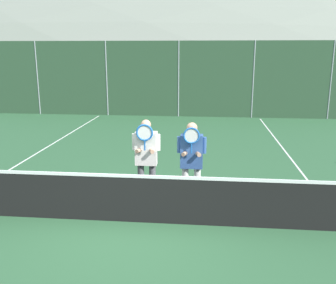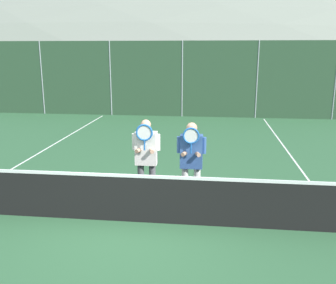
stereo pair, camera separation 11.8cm
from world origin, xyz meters
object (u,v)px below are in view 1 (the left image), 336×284
car_far_left (75,89)px  car_left_of_center (169,89)px  player_center_left (192,158)px  player_leftmost (146,155)px  car_center (263,91)px

car_far_left → car_left_of_center: size_ratio=0.94×
player_center_left → car_far_left: (-7.16, 13.68, -0.09)m
car_far_left → car_left_of_center: bearing=3.5°
player_center_left → car_left_of_center: bearing=97.5°
player_leftmost → car_left_of_center: size_ratio=0.37×
player_leftmost → car_left_of_center: 13.97m
player_center_left → player_leftmost: bearing=175.5°
car_far_left → car_left_of_center: 5.33m
player_leftmost → player_center_left: bearing=-4.5°
player_leftmost → car_left_of_center: car_left_of_center is taller
car_far_left → car_center: (10.47, 0.23, -0.05)m
player_center_left → car_left_of_center: size_ratio=0.36×
player_leftmost → player_center_left: size_ratio=1.01×
car_left_of_center → player_center_left: bearing=-82.5°
car_far_left → player_leftmost: bearing=-65.3°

